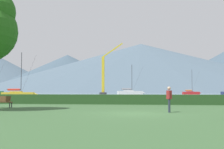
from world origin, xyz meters
name	(u,v)px	position (x,y,z in m)	size (l,w,h in m)	color
ground_plane	(134,114)	(0.00, 0.00, 0.00)	(1000.00, 1000.00, 0.00)	#385B33
harbor_water	(144,93)	(0.00, 137.00, 0.00)	(320.00, 246.00, 0.00)	gray
hedge_line	(139,99)	(0.00, 11.00, 0.49)	(80.00, 1.20, 0.99)	#284C23
sailboat_slip_0	(19,94)	(-26.13, 38.75, 0.63)	(7.69, 3.75, 9.57)	gold
sailboat_slip_2	(191,93)	(17.43, 85.56, 0.57)	(6.95, 2.80, 9.11)	red
sailboat_slip_7	(130,93)	(-3.86, 68.37, 0.72)	(9.01, 4.51, 9.51)	white
park_bench_near_path	(2,101)	(-10.87, 4.22, 0.53)	(1.60, 0.48, 0.95)	brown
person_standing_walker	(169,97)	(2.18, 1.14, 0.97)	(0.36, 0.57, 1.65)	#2D3347
dock_crane	(104,78)	(-12.18, 68.42, 5.42)	(7.26, 2.00, 16.43)	#333338
distant_hill_west_ridge	(141,68)	(-3.64, 301.98, 28.02)	(357.84, 357.84, 56.05)	#4C6070
distant_hill_far_shoulder	(67,73)	(-93.77, 307.85, 22.62)	(189.36, 189.36, 45.24)	#425666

